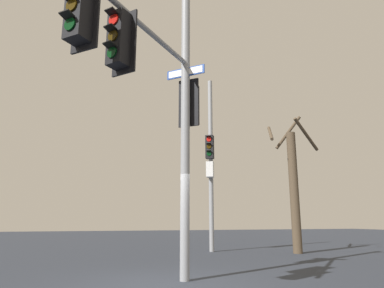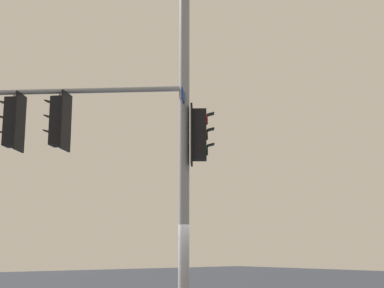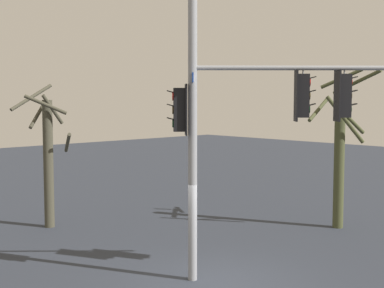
# 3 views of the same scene
# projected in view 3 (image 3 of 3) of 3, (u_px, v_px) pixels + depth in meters

# --- Properties ---
(ground_plane) EXTENTS (80.00, 80.00, 0.00)m
(ground_plane) POSITION_uv_depth(u_px,v_px,m) (213.00, 282.00, 14.10)
(ground_plane) COLOR #2B303A
(main_signal_pole_assembly) EXTENTS (4.25, 5.84, 8.73)m
(main_signal_pole_assembly) POSITION_uv_depth(u_px,v_px,m) (234.00, 94.00, 14.03)
(main_signal_pole_assembly) COLOR gray
(main_signal_pole_assembly) RESTS_ON ground
(bare_tree_behind_pole) EXTENTS (2.11, 2.13, 5.82)m
(bare_tree_behind_pole) POSITION_uv_depth(u_px,v_px,m) (340.00, 145.00, 19.79)
(bare_tree_behind_pole) COLOR #42462A
(bare_tree_behind_pole) RESTS_ON ground
(bare_tree_corner) EXTENTS (2.07, 2.13, 5.24)m
(bare_tree_corner) POSITION_uv_depth(u_px,v_px,m) (48.00, 156.00, 19.88)
(bare_tree_corner) COLOR #423F31
(bare_tree_corner) RESTS_ON ground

